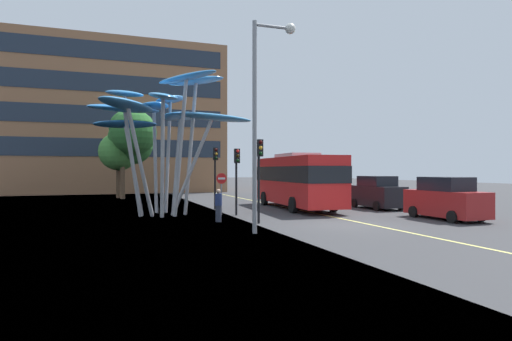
% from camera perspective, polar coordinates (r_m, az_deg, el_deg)
% --- Properties ---
extents(ground, '(120.00, 240.00, 0.10)m').
position_cam_1_polar(ground, '(20.01, 9.64, -7.35)').
color(ground, '#38383A').
extents(red_bus, '(3.33, 10.33, 3.60)m').
position_cam_1_polar(red_bus, '(28.40, 5.41, -1.06)').
color(red_bus, red).
rests_on(red_bus, ground).
extents(leaf_sculpture, '(8.85, 8.37, 8.06)m').
position_cam_1_polar(leaf_sculpture, '(24.94, -12.76, 7.73)').
color(leaf_sculpture, '#9EA0A5').
rests_on(leaf_sculpture, ground).
extents(traffic_light_kerb_near, '(0.28, 0.42, 3.97)m').
position_cam_1_polar(traffic_light_kerb_near, '(20.30, 0.45, 1.01)').
color(traffic_light_kerb_near, black).
rests_on(traffic_light_kerb_near, ground).
extents(traffic_light_kerb_far, '(0.28, 0.42, 3.72)m').
position_cam_1_polar(traffic_light_kerb_far, '(23.98, -2.56, 0.45)').
color(traffic_light_kerb_far, black).
rests_on(traffic_light_kerb_far, ground).
extents(traffic_light_island_mid, '(0.28, 0.42, 3.96)m').
position_cam_1_polar(traffic_light_island_mid, '(27.64, -5.40, 0.75)').
color(traffic_light_island_mid, black).
rests_on(traffic_light_island_mid, ground).
extents(car_parked_near, '(1.97, 4.38, 2.17)m').
position_cam_1_polar(car_parked_near, '(24.16, 23.81, -3.52)').
color(car_parked_near, maroon).
rests_on(car_parked_near, ground).
extents(car_parked_mid, '(1.99, 4.02, 2.14)m').
position_cam_1_polar(car_parked_mid, '(29.22, 15.72, -2.91)').
color(car_parked_mid, black).
rests_on(car_parked_mid, ground).
extents(car_parked_far, '(1.97, 4.29, 2.18)m').
position_cam_1_polar(car_parked_far, '(35.19, 8.18, -2.36)').
color(car_parked_far, black).
rests_on(car_parked_far, ground).
extents(street_lamp, '(1.87, 0.44, 8.57)m').
position_cam_1_polar(street_lamp, '(17.54, 1.04, 9.47)').
color(street_lamp, gray).
rests_on(street_lamp, ground).
extents(tree_pavement_near, '(4.06, 5.48, 7.84)m').
position_cam_1_polar(tree_pavement_near, '(39.51, -16.17, 4.52)').
color(tree_pavement_near, brown).
rests_on(tree_pavement_near, ground).
extents(tree_pavement_far, '(3.78, 4.46, 6.15)m').
position_cam_1_polar(tree_pavement_far, '(40.79, -17.58, 2.54)').
color(tree_pavement_far, brown).
rests_on(tree_pavement_far, ground).
extents(pedestrian, '(0.34, 0.34, 1.60)m').
position_cam_1_polar(pedestrian, '(21.16, -5.00, -4.62)').
color(pedestrian, '#2D3342').
rests_on(pedestrian, ground).
extents(no_entry_sign, '(0.60, 0.12, 2.35)m').
position_cam_1_polar(no_entry_sign, '(24.35, -4.60, -2.18)').
color(no_entry_sign, gray).
rests_on(no_entry_sign, ground).
extents(backdrop_building, '(27.50, 15.38, 16.74)m').
position_cam_1_polar(backdrop_building, '(55.25, -20.01, 6.15)').
color(backdrop_building, '#8E6042').
rests_on(backdrop_building, ground).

